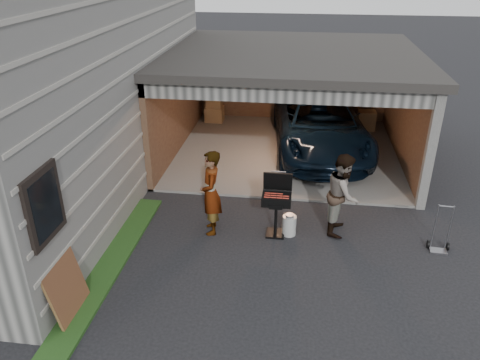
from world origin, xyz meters
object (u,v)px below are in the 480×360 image
object	(u,v)px
woman	(211,193)
propane_tank	(289,225)
man	(343,194)
plywood_panel	(67,288)
bbq_grill	(277,201)
hand_truck	(439,242)
minivan	(320,128)

from	to	relation	value
woman	propane_tank	bearing A→B (deg)	80.11
man	plywood_panel	xyz separation A→B (m)	(-4.43, -3.12, -0.35)
bbq_grill	propane_tank	world-z (taller)	bbq_grill
bbq_grill	plywood_panel	xyz separation A→B (m)	(-3.11, -2.81, -0.26)
man	bbq_grill	world-z (taller)	man
man	bbq_grill	xyz separation A→B (m)	(-1.32, -0.31, -0.09)
woman	hand_truck	xyz separation A→B (m)	(4.51, -0.10, -0.71)
minivan	propane_tank	xyz separation A→B (m)	(-0.67, -4.57, -0.52)
minivan	hand_truck	size ratio (longest dim) A/B	5.41
minivan	woman	world-z (taller)	woman
man	woman	bearing A→B (deg)	108.15
woman	bbq_grill	size ratio (longest dim) A/B	1.38
man	bbq_grill	bearing A→B (deg)	113.17
hand_truck	woman	bearing A→B (deg)	-177.02
bbq_grill	propane_tank	distance (m)	0.63
plywood_panel	woman	bearing A→B (deg)	56.86
propane_tank	hand_truck	world-z (taller)	hand_truck
plywood_panel	hand_truck	world-z (taller)	plywood_panel
woman	plywood_panel	size ratio (longest dim) A/B	1.74
hand_truck	bbq_grill	bearing A→B (deg)	-178.80
bbq_grill	man	bearing A→B (deg)	13.25
plywood_panel	hand_truck	xyz separation A→B (m)	(6.30, 2.65, -0.32)
woman	hand_truck	world-z (taller)	woman
hand_truck	man	bearing A→B (deg)	169.90
man	plywood_panel	world-z (taller)	man
woman	man	xyz separation A→B (m)	(2.64, 0.38, -0.04)
propane_tank	woman	bearing A→B (deg)	-176.98
man	bbq_grill	distance (m)	1.36
woman	man	distance (m)	2.67
minivan	woman	distance (m)	5.18
minivan	propane_tank	distance (m)	4.65
minivan	bbq_grill	size ratio (longest dim) A/B	4.08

